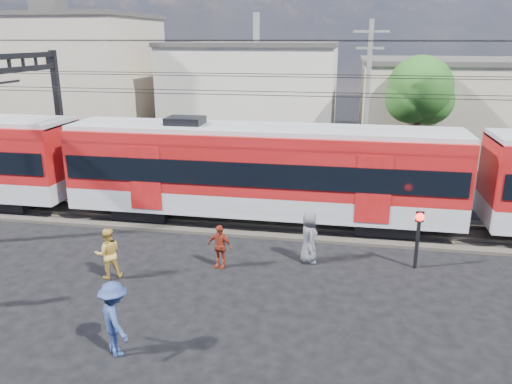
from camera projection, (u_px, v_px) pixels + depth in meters
ground at (156, 319)px, 14.07m from camera, size 120.00×120.00×0.00m
track_bed at (224, 220)px, 21.57m from camera, size 70.00×3.40×0.12m
rail_near at (219, 223)px, 20.83m from camera, size 70.00×0.12×0.12m
rail_far at (228, 212)px, 22.24m from camera, size 70.00×0.12×0.12m
commuter_train at (266, 169)px, 20.56m from camera, size 50.30×3.08×4.17m
catenary at (27, 97)px, 21.55m from camera, size 70.00×9.30×7.52m
building_west at (57, 78)px, 38.15m from camera, size 14.28×10.20×9.30m
building_midwest at (256, 91)px, 38.71m from camera, size 12.24×12.24×7.30m
building_mideast at (484, 107)px, 33.31m from camera, size 16.32×10.20×6.30m
utility_pole_mid at (367, 100)px, 25.81m from camera, size 1.80×0.24×8.50m
tree_near at (423, 92)px, 28.13m from camera, size 3.82×3.64×6.72m
pedestrian_b at (108, 253)px, 16.27m from camera, size 1.05×0.99×1.72m
pedestrian_c at (115, 319)px, 12.27m from camera, size 1.40×1.40×1.95m
pedestrian_d at (220, 246)px, 17.03m from camera, size 0.98×0.58×1.56m
pedestrian_e at (309, 237)px, 17.42m from camera, size 0.80×1.02×1.84m
crossing_signal at (418, 229)px, 16.78m from camera, size 0.30×0.30×2.06m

